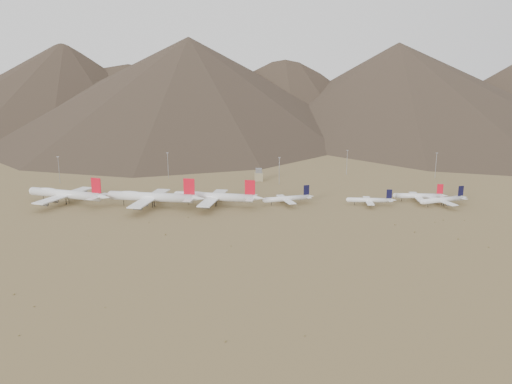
{
  "coord_description": "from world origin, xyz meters",
  "views": [
    {
      "loc": [
        16.15,
        -352.08,
        100.13
      ],
      "look_at": [
        25.19,
        30.0,
        9.98
      ],
      "focal_mm": 35.0,
      "sensor_mm": 36.0,
      "label": 1
    }
  ],
  "objects_px": {
    "widebody_west": "(66,194)",
    "control_tower": "(259,175)",
    "widebody_east": "(215,197)",
    "widebody_centre": "(152,197)",
    "narrowbody_a": "(288,198)",
    "narrowbody_b": "(371,200)"
  },
  "relations": [
    {
      "from": "widebody_west",
      "to": "control_tower",
      "type": "height_order",
      "value": "widebody_west"
    },
    {
      "from": "widebody_east",
      "to": "widebody_west",
      "type": "bearing_deg",
      "value": -172.6
    },
    {
      "from": "widebody_east",
      "to": "control_tower",
      "type": "relative_size",
      "value": 6.02
    },
    {
      "from": "widebody_centre",
      "to": "narrowbody_a",
      "type": "relative_size",
      "value": 1.85
    },
    {
      "from": "narrowbody_a",
      "to": "control_tower",
      "type": "bearing_deg",
      "value": 87.07
    },
    {
      "from": "control_tower",
      "to": "widebody_centre",
      "type": "bearing_deg",
      "value": -131.48
    },
    {
      "from": "widebody_west",
      "to": "narrowbody_b",
      "type": "xyz_separation_m",
      "value": [
        240.61,
        -10.53,
        -3.7
      ]
    },
    {
      "from": "widebody_west",
      "to": "widebody_east",
      "type": "xyz_separation_m",
      "value": [
        118.65,
        -9.86,
        -0.42
      ]
    },
    {
      "from": "widebody_west",
      "to": "control_tower",
      "type": "xyz_separation_m",
      "value": [
        155.47,
        84.75,
        -2.61
      ]
    },
    {
      "from": "widebody_centre",
      "to": "narrowbody_b",
      "type": "xyz_separation_m",
      "value": [
        170.61,
        1.38,
        -3.96
      ]
    },
    {
      "from": "widebody_east",
      "to": "narrowbody_a",
      "type": "relative_size",
      "value": 1.69
    },
    {
      "from": "widebody_west",
      "to": "narrowbody_a",
      "type": "distance_m",
      "value": 176.09
    },
    {
      "from": "widebody_east",
      "to": "narrowbody_b",
      "type": "xyz_separation_m",
      "value": [
        121.95,
        -0.68,
        -3.28
      ]
    },
    {
      "from": "widebody_east",
      "to": "narrowbody_b",
      "type": "relative_size",
      "value": 1.84
    },
    {
      "from": "narrowbody_a",
      "to": "widebody_east",
      "type": "bearing_deg",
      "value": 168.56
    },
    {
      "from": "widebody_east",
      "to": "control_tower",
      "type": "bearing_deg",
      "value": 80.89
    },
    {
      "from": "widebody_west",
      "to": "widebody_centre",
      "type": "bearing_deg",
      "value": 11.25
    },
    {
      "from": "widebody_west",
      "to": "narrowbody_a",
      "type": "bearing_deg",
      "value": 19.1
    },
    {
      "from": "widebody_west",
      "to": "narrowbody_b",
      "type": "height_order",
      "value": "widebody_west"
    },
    {
      "from": "widebody_centre",
      "to": "narrowbody_b",
      "type": "height_order",
      "value": "widebody_centre"
    },
    {
      "from": "widebody_east",
      "to": "narrowbody_a",
      "type": "xyz_separation_m",
      "value": [
        57.32,
        4.29,
        -2.82
      ]
    },
    {
      "from": "widebody_centre",
      "to": "narrowbody_b",
      "type": "bearing_deg",
      "value": 12.36
    }
  ]
}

